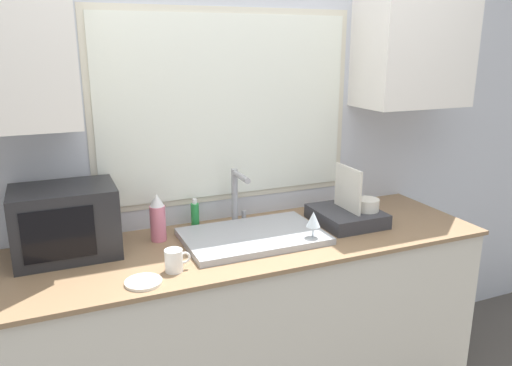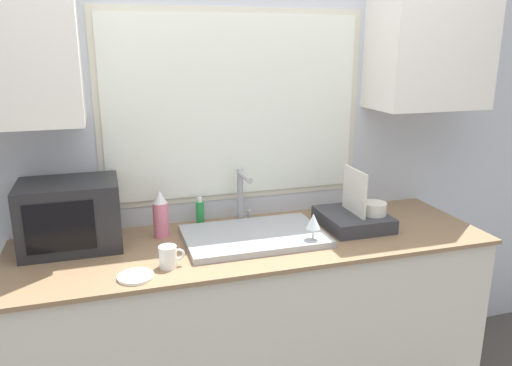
{
  "view_description": "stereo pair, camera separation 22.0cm",
  "coord_description": "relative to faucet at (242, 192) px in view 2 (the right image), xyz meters",
  "views": [
    {
      "loc": [
        -0.83,
        -1.65,
        1.77
      ],
      "look_at": [
        -0.0,
        0.3,
        1.17
      ],
      "focal_mm": 35.0,
      "sensor_mm": 36.0,
      "label": 1
    },
    {
      "loc": [
        -0.62,
        -1.73,
        1.77
      ],
      "look_at": [
        -0.0,
        0.3,
        1.17
      ],
      "focal_mm": 35.0,
      "sensor_mm": 36.0,
      "label": 2
    }
  ],
  "objects": [
    {
      "name": "small_plate",
      "position": [
        -0.56,
        -0.46,
        -0.16
      ],
      "size": [
        0.14,
        0.14,
        0.01
      ],
      "color": "silver",
      "rests_on": "countertop"
    },
    {
      "name": "faucet",
      "position": [
        0.0,
        0.0,
        0.0
      ],
      "size": [
        0.08,
        0.19,
        0.28
      ],
      "color": "#99999E",
      "rests_on": "countertop"
    },
    {
      "name": "microwave",
      "position": [
        -0.8,
        -0.06,
        -0.02
      ],
      "size": [
        0.42,
        0.31,
        0.3
      ],
      "color": "#232326",
      "rests_on": "countertop"
    },
    {
      "name": "sink_basin",
      "position": [
        -0.0,
        -0.21,
        -0.15
      ],
      "size": [
        0.64,
        0.42,
        0.03
      ],
      "color": "#9EA0A5",
      "rests_on": "countertop"
    },
    {
      "name": "mug_near_sink",
      "position": [
        -0.42,
        -0.4,
        -0.12
      ],
      "size": [
        0.11,
        0.07,
        0.09
      ],
      "color": "white",
      "rests_on": "countertop"
    },
    {
      "name": "spray_bottle",
      "position": [
        -0.41,
        -0.05,
        -0.06
      ],
      "size": [
        0.07,
        0.07,
        0.22
      ],
      "color": "#D8728C",
      "rests_on": "countertop"
    },
    {
      "name": "countertop",
      "position": [
        -0.0,
        -0.22,
        -0.61
      ],
      "size": [
        2.18,
        0.69,
        0.89
      ],
      "color": "beige",
      "rests_on": "ground_plane"
    },
    {
      "name": "soap_bottle",
      "position": [
        -0.2,
        0.05,
        -0.1
      ],
      "size": [
        0.04,
        0.04,
        0.15
      ],
      "color": "#268C3F",
      "rests_on": "countertop"
    },
    {
      "name": "wall_back",
      "position": [
        -0.0,
        0.1,
        0.36
      ],
      "size": [
        6.0,
        0.38,
        2.6
      ],
      "color": "silver",
      "rests_on": "ground_plane"
    },
    {
      "name": "wine_glass",
      "position": [
        0.23,
        -0.36,
        -0.06
      ],
      "size": [
        0.06,
        0.06,
        0.15
      ],
      "color": "silver",
      "rests_on": "countertop"
    },
    {
      "name": "dish_rack",
      "position": [
        0.52,
        -0.2,
        -0.12
      ],
      "size": [
        0.3,
        0.33,
        0.29
      ],
      "color": "#333338",
      "rests_on": "countertop"
    }
  ]
}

